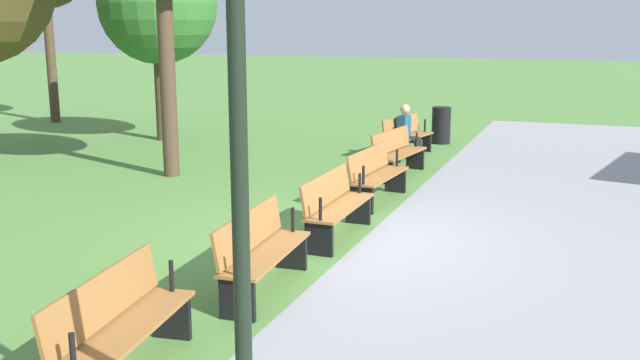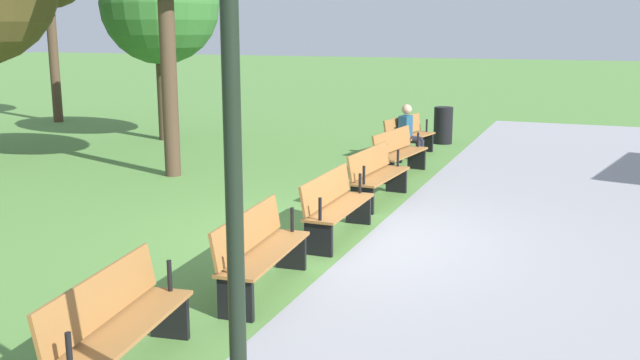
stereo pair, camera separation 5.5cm
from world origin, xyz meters
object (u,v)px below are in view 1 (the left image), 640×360
at_px(bench_0, 406,136).
at_px(bench_5, 120,324).
at_px(tree_1, 157,5).
at_px(trash_bin, 441,125).
at_px(bench_1, 397,152).
at_px(bench_2, 376,174).
at_px(bench_3, 335,205).
at_px(bench_4, 261,250).
at_px(person_seated, 408,130).

distance_m(bench_0, bench_5, 11.00).
height_order(tree_1, trash_bin, tree_1).
bearing_deg(bench_1, bench_2, 13.38).
bearing_deg(bench_3, bench_0, -174.28).
distance_m(bench_3, trash_bin, 8.70).
xyz_separation_m(bench_1, bench_2, (2.20, 0.22, 0.00)).
bearing_deg(bench_5, bench_4, 166.62).
relative_size(bench_0, bench_3, 1.03).
bearing_deg(bench_4, bench_5, -9.55).
bearing_deg(bench_3, tree_1, -133.27).
height_order(bench_1, trash_bin, trash_bin).
bearing_deg(person_seated, bench_4, 14.80).
distance_m(person_seated, tree_1, 7.13).
xyz_separation_m(bench_4, bench_5, (2.20, -0.22, 0.00)).
height_order(bench_0, bench_3, same).
relative_size(bench_5, tree_1, 0.36).
distance_m(bench_0, tree_1, 7.10).
xyz_separation_m(bench_2, bench_5, (6.62, -0.22, 0.00)).
xyz_separation_m(bench_1, bench_3, (4.41, 0.29, 0.00)).
bearing_deg(bench_4, tree_1, -145.48).
bearing_deg(person_seated, bench_1, 19.59).
bearing_deg(tree_1, bench_0, 88.86).
bearing_deg(person_seated, tree_1, -81.89).
bearing_deg(bench_4, bench_0, 179.98).
height_order(bench_3, bench_5, same).
relative_size(bench_2, bench_5, 0.99).
height_order(bench_0, bench_4, same).
xyz_separation_m(person_seated, tree_1, (-0.39, -6.57, 2.76)).
bearing_deg(bench_4, bench_3, 174.26).
xyz_separation_m(bench_3, person_seated, (-6.33, -0.57, 0.16)).
bearing_deg(bench_2, bench_3, 5.74).
bearing_deg(tree_1, person_seated, 86.62).
relative_size(bench_0, trash_bin, 1.97).
height_order(bench_4, tree_1, tree_1).
distance_m(bench_1, tree_1, 7.79).
distance_m(bench_5, person_seated, 10.74).
bearing_deg(bench_0, person_seated, 31.23).
xyz_separation_m(bench_3, tree_1, (-6.72, -7.14, 2.92)).
xyz_separation_m(bench_1, trash_bin, (-4.28, 0.00, -0.02)).
xyz_separation_m(bench_3, trash_bin, (-8.69, -0.29, -0.02)).
distance_m(bench_0, trash_bin, 2.13).
height_order(bench_0, trash_bin, trash_bin).
bearing_deg(bench_2, trash_bin, -174.24).
distance_m(bench_2, trash_bin, 6.48).
relative_size(bench_0, bench_4, 1.02).
bearing_deg(trash_bin, bench_1, -0.02).
relative_size(bench_0, person_seated, 1.50).
bearing_deg(person_seated, bench_5, 12.95).
bearing_deg(bench_5, bench_0, 174.25).
relative_size(bench_1, bench_4, 1.01).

